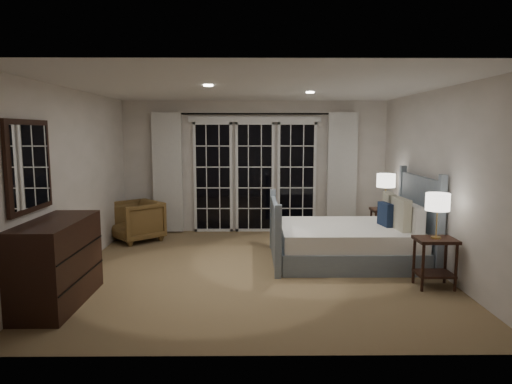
{
  "coord_description": "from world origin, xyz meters",
  "views": [
    {
      "loc": [
        -0.05,
        -6.21,
        1.92
      ],
      "look_at": [
        0.0,
        0.34,
        1.05
      ],
      "focal_mm": 32.0,
      "sensor_mm": 36.0,
      "label": 1
    }
  ],
  "objects_px": {
    "nightstand_right": "(384,221)",
    "lamp_left": "(438,203)",
    "bed": "(351,240)",
    "lamp_right": "(386,181)",
    "armchair": "(136,221)",
    "dresser": "(57,262)",
    "nightstand_left": "(435,255)"
  },
  "relations": [
    {
      "from": "bed",
      "to": "dresser",
      "type": "relative_size",
      "value": 1.63
    },
    {
      "from": "lamp_left",
      "to": "armchair",
      "type": "xyz_separation_m",
      "value": [
        -4.3,
        2.47,
        -0.71
      ]
    },
    {
      "from": "lamp_right",
      "to": "bed",
      "type": "bearing_deg",
      "value": -126.32
    },
    {
      "from": "nightstand_right",
      "to": "lamp_right",
      "type": "distance_m",
      "value": 0.69
    },
    {
      "from": "armchair",
      "to": "nightstand_left",
      "type": "bearing_deg",
      "value": 18.63
    },
    {
      "from": "bed",
      "to": "armchair",
      "type": "relative_size",
      "value": 2.8
    },
    {
      "from": "bed",
      "to": "armchair",
      "type": "height_order",
      "value": "bed"
    },
    {
      "from": "armchair",
      "to": "dresser",
      "type": "bearing_deg",
      "value": -44.04
    },
    {
      "from": "lamp_left",
      "to": "lamp_right",
      "type": "relative_size",
      "value": 0.92
    },
    {
      "from": "armchair",
      "to": "dresser",
      "type": "height_order",
      "value": "dresser"
    },
    {
      "from": "nightstand_right",
      "to": "lamp_left",
      "type": "xyz_separation_m",
      "value": [
        -0.03,
        -2.27,
        0.67
      ]
    },
    {
      "from": "nightstand_right",
      "to": "armchair",
      "type": "distance_m",
      "value": 4.34
    },
    {
      "from": "nightstand_right",
      "to": "armchair",
      "type": "relative_size",
      "value": 0.77
    },
    {
      "from": "nightstand_right",
      "to": "bed",
      "type": "bearing_deg",
      "value": -126.32
    },
    {
      "from": "bed",
      "to": "lamp_right",
      "type": "xyz_separation_m",
      "value": [
        0.82,
        1.11,
        0.76
      ]
    },
    {
      "from": "nightstand_left",
      "to": "armchair",
      "type": "distance_m",
      "value": 4.96
    },
    {
      "from": "nightstand_right",
      "to": "dresser",
      "type": "height_order",
      "value": "dresser"
    },
    {
      "from": "nightstand_right",
      "to": "armchair",
      "type": "xyz_separation_m",
      "value": [
        -4.34,
        0.2,
        -0.04
      ]
    },
    {
      "from": "bed",
      "to": "lamp_left",
      "type": "distance_m",
      "value": 1.58
    },
    {
      "from": "bed",
      "to": "nightstand_right",
      "type": "relative_size",
      "value": 3.63
    },
    {
      "from": "dresser",
      "to": "lamp_right",
      "type": "bearing_deg",
      "value": 31.9
    },
    {
      "from": "lamp_left",
      "to": "nightstand_right",
      "type": "bearing_deg",
      "value": 89.17
    },
    {
      "from": "nightstand_left",
      "to": "dresser",
      "type": "bearing_deg",
      "value": -173.44
    },
    {
      "from": "lamp_left",
      "to": "dresser",
      "type": "distance_m",
      "value": 4.5
    },
    {
      "from": "nightstand_left",
      "to": "dresser",
      "type": "relative_size",
      "value": 0.46
    },
    {
      "from": "nightstand_right",
      "to": "armchair",
      "type": "bearing_deg",
      "value": 177.41
    },
    {
      "from": "nightstand_left",
      "to": "nightstand_right",
      "type": "height_order",
      "value": "nightstand_left"
    },
    {
      "from": "nightstand_left",
      "to": "lamp_right",
      "type": "xyz_separation_m",
      "value": [
        0.03,
        2.27,
        0.68
      ]
    },
    {
      "from": "bed",
      "to": "nightstand_right",
      "type": "distance_m",
      "value": 1.39
    },
    {
      "from": "nightstand_left",
      "to": "nightstand_right",
      "type": "distance_m",
      "value": 2.27
    },
    {
      "from": "dresser",
      "to": "nightstand_right",
      "type": "bearing_deg",
      "value": 31.9
    },
    {
      "from": "nightstand_right",
      "to": "lamp_left",
      "type": "distance_m",
      "value": 2.37
    }
  ]
}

